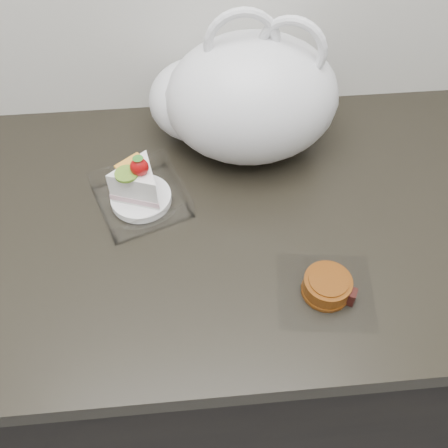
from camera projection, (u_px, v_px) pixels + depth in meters
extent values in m
cube|color=black|center=(186.00, 338.00, 1.23)|extent=(2.00, 0.60, 0.86)
cube|color=black|center=(171.00, 225.00, 0.88)|extent=(2.04, 0.64, 0.04)
cube|color=white|center=(142.00, 202.00, 0.89)|extent=(0.19, 0.19, 0.00)
cylinder|color=white|center=(141.00, 198.00, 0.88)|extent=(0.11, 0.11, 0.01)
ellipsoid|color=#BB0C0C|center=(139.00, 167.00, 0.81)|extent=(0.03, 0.03, 0.03)
cone|color=#2D7223|center=(138.00, 160.00, 0.80)|extent=(0.02, 0.02, 0.01)
cylinder|color=olive|center=(126.00, 174.00, 0.82)|extent=(0.04, 0.04, 0.00)
cube|color=orange|center=(129.00, 162.00, 0.83)|extent=(0.05, 0.04, 0.00)
cube|color=white|center=(325.00, 291.00, 0.77)|extent=(0.16, 0.16, 0.00)
cylinder|color=brown|center=(327.00, 286.00, 0.76)|extent=(0.08, 0.08, 0.03)
cylinder|color=brown|center=(326.00, 290.00, 0.77)|extent=(0.08, 0.08, 0.01)
cylinder|color=brown|center=(329.00, 280.00, 0.75)|extent=(0.06, 0.06, 0.00)
cube|color=black|center=(349.00, 296.00, 0.75)|extent=(0.03, 0.03, 0.03)
ellipsoid|color=white|center=(252.00, 99.00, 0.89)|extent=(0.35, 0.29, 0.23)
ellipsoid|color=white|center=(198.00, 100.00, 0.93)|extent=(0.21, 0.19, 0.15)
torus|color=white|center=(242.00, 45.00, 0.81)|extent=(0.13, 0.02, 0.13)
torus|color=white|center=(292.00, 50.00, 0.81)|extent=(0.11, 0.06, 0.12)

